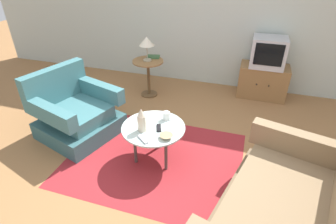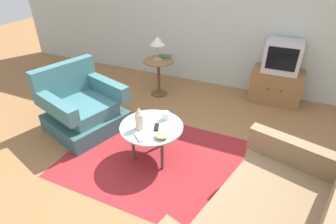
{
  "view_description": "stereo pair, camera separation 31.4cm",
  "coord_description": "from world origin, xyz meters",
  "views": [
    {
      "loc": [
        0.79,
        -2.23,
        2.22
      ],
      "look_at": [
        -0.04,
        0.38,
        0.55
      ],
      "focal_mm": 28.55,
      "sensor_mm": 36.0,
      "label": 1
    },
    {
      "loc": [
        1.08,
        -2.12,
        2.22
      ],
      "look_at": [
        -0.04,
        0.38,
        0.55
      ],
      "focal_mm": 28.55,
      "sensor_mm": 36.0,
      "label": 2
    }
  ],
  "objects": [
    {
      "name": "television",
      "position": [
        1.07,
        2.25,
        0.8
      ],
      "size": [
        0.53,
        0.45,
        0.48
      ],
      "color": "#B7B7BC",
      "rests_on": "tv_stand"
    },
    {
      "name": "tv_stand",
      "position": [
        1.07,
        2.27,
        0.28
      ],
      "size": [
        0.79,
        0.46,
        0.56
      ],
      "color": "olive",
      "rests_on": "ground"
    },
    {
      "name": "book",
      "position": [
        -0.78,
        1.87,
        0.65
      ],
      "size": [
        0.24,
        0.19,
        0.03
      ],
      "rotation": [
        0.0,
        0.0,
        0.21
      ],
      "color": "#3D663D",
      "rests_on": "side_table"
    },
    {
      "name": "vase",
      "position": [
        -0.23,
        0.02,
        0.61
      ],
      "size": [
        0.1,
        0.1,
        0.28
      ],
      "color": "beige",
      "rests_on": "coffee_table"
    },
    {
      "name": "area_rug",
      "position": [
        -0.14,
        0.13,
        0.0
      ],
      "size": [
        2.09,
        1.66,
        0.0
      ],
      "primitive_type": "cube",
      "color": "maroon",
      "rests_on": "ground"
    },
    {
      "name": "back_wall",
      "position": [
        0.0,
        2.59,
        1.35
      ],
      "size": [
        9.0,
        0.12,
        2.7
      ],
      "primitive_type": "cube",
      "color": "#B2BCB2",
      "rests_on": "ground"
    },
    {
      "name": "bowl",
      "position": [
        0.07,
        -0.03,
        0.5
      ],
      "size": [
        0.15,
        0.15,
        0.04
      ],
      "color": "tan",
      "rests_on": "coffee_table"
    },
    {
      "name": "table_lamp",
      "position": [
        -0.83,
        1.71,
        0.95
      ],
      "size": [
        0.25,
        0.25,
        0.4
      ],
      "color": "#9E937A",
      "rests_on": "side_table"
    },
    {
      "name": "side_table",
      "position": [
        -0.82,
        1.71,
        0.46
      ],
      "size": [
        0.52,
        0.52,
        0.64
      ],
      "color": "olive",
      "rests_on": "ground"
    },
    {
      "name": "tv_remote_dark",
      "position": [
        -0.07,
        0.11,
        0.49
      ],
      "size": [
        0.1,
        0.15,
        0.02
      ],
      "rotation": [
        0.0,
        0.0,
        1.95
      ],
      "color": "black",
      "rests_on": "coffee_table"
    },
    {
      "name": "couch",
      "position": [
        1.28,
        -0.53,
        0.29
      ],
      "size": [
        1.35,
        1.8,
        0.89
      ],
      "rotation": [
        0.0,
        0.0,
        1.31
      ],
      "color": "brown",
      "rests_on": "ground"
    },
    {
      "name": "tv_remote_silver",
      "position": [
        -0.16,
        -0.14,
        0.49
      ],
      "size": [
        0.16,
        0.14,
        0.02
      ],
      "rotation": [
        0.0,
        0.0,
        5.62
      ],
      "color": "#B2B2B7",
      "rests_on": "coffee_table"
    },
    {
      "name": "coffee_table",
      "position": [
        -0.14,
        0.13,
        0.43
      ],
      "size": [
        0.74,
        0.74,
        0.48
      ],
      "color": "#B2C6C1",
      "rests_on": "ground"
    },
    {
      "name": "ground_plane",
      "position": [
        0.0,
        0.0,
        0.0
      ],
      "size": [
        16.0,
        16.0,
        0.0
      ],
      "primitive_type": "plane",
      "color": "olive"
    },
    {
      "name": "mug",
      "position": [
        -0.04,
        0.33,
        0.53
      ],
      "size": [
        0.14,
        0.09,
        0.1
      ],
      "color": "white",
      "rests_on": "coffee_table"
    },
    {
      "name": "armchair",
      "position": [
        -1.36,
        0.34,
        0.3
      ],
      "size": [
        1.13,
        1.15,
        0.89
      ],
      "rotation": [
        0.0,
        0.0,
        -1.87
      ],
      "color": "#325C60",
      "rests_on": "ground"
    }
  ]
}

